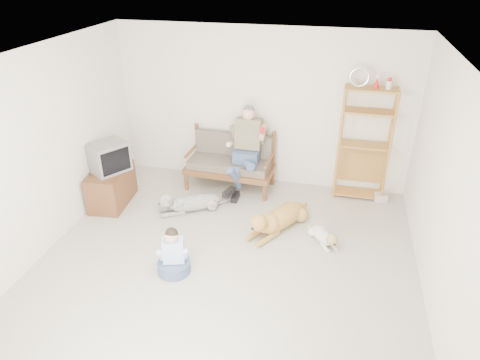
% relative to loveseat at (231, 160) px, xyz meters
% --- Properties ---
extents(floor, '(5.50, 5.50, 0.00)m').
position_rel_loveseat_xyz_m(floor, '(0.47, -2.40, -0.49)').
color(floor, beige).
rests_on(floor, ground).
extents(ceiling, '(5.50, 5.50, 0.00)m').
position_rel_loveseat_xyz_m(ceiling, '(0.47, -2.40, 2.21)').
color(ceiling, white).
rests_on(ceiling, ground).
extents(wall_back, '(5.00, 0.00, 5.00)m').
position_rel_loveseat_xyz_m(wall_back, '(0.47, 0.35, 0.86)').
color(wall_back, silver).
rests_on(wall_back, ground).
extents(wall_left, '(0.00, 5.50, 5.50)m').
position_rel_loveseat_xyz_m(wall_left, '(-2.03, -2.40, 0.86)').
color(wall_left, silver).
rests_on(wall_left, ground).
extents(wall_right, '(0.00, 5.50, 5.50)m').
position_rel_loveseat_xyz_m(wall_right, '(2.97, -2.40, 0.86)').
color(wall_right, silver).
rests_on(wall_right, ground).
extents(loveseat, '(1.53, 0.77, 0.95)m').
position_rel_loveseat_xyz_m(loveseat, '(0.00, 0.00, 0.00)').
color(loveseat, brown).
rests_on(loveseat, ground).
extents(man, '(0.57, 0.82, 1.32)m').
position_rel_loveseat_xyz_m(man, '(0.28, -0.20, 0.20)').
color(man, '#465480').
rests_on(man, loveseat).
extents(etagere, '(0.84, 0.37, 2.19)m').
position_rel_loveseat_xyz_m(etagere, '(2.19, 0.15, 0.48)').
color(etagere, '#C1823C').
rests_on(etagere, ground).
extents(book_stack, '(0.22, 0.17, 0.13)m').
position_rel_loveseat_xyz_m(book_stack, '(2.58, 0.04, -0.42)').
color(book_stack, silver).
rests_on(book_stack, ground).
extents(tv_stand, '(0.58, 0.94, 0.60)m').
position_rel_loveseat_xyz_m(tv_stand, '(-1.75, -1.04, -0.19)').
color(tv_stand, brown).
rests_on(tv_stand, ground).
extents(crt_tv, '(0.68, 0.71, 0.47)m').
position_rel_loveseat_xyz_m(crt_tv, '(-1.72, -1.02, 0.35)').
color(crt_tv, slate).
rests_on(crt_tv, tv_stand).
extents(wall_outlet, '(0.12, 0.02, 0.08)m').
position_rel_loveseat_xyz_m(wall_outlet, '(-0.78, 0.33, -0.19)').
color(wall_outlet, silver).
rests_on(wall_outlet, ground).
extents(golden_retriever, '(0.84, 1.29, 0.44)m').
position_rel_loveseat_xyz_m(golden_retriever, '(1.02, -1.17, -0.31)').
color(golden_retriever, '#C08F42').
rests_on(golden_retriever, ground).
extents(shaggy_dog, '(1.06, 0.74, 0.36)m').
position_rel_loveseat_xyz_m(shaggy_dog, '(-0.45, -0.99, -0.34)').
color(shaggy_dog, white).
rests_on(shaggy_dog, ground).
extents(terrier, '(0.46, 0.61, 0.27)m').
position_rel_loveseat_xyz_m(terrier, '(1.73, -1.38, -0.37)').
color(terrier, white).
rests_on(terrier, ground).
extents(child, '(0.43, 0.43, 0.67)m').
position_rel_loveseat_xyz_m(child, '(-0.14, -2.43, -0.24)').
color(child, '#465480').
rests_on(child, ground).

